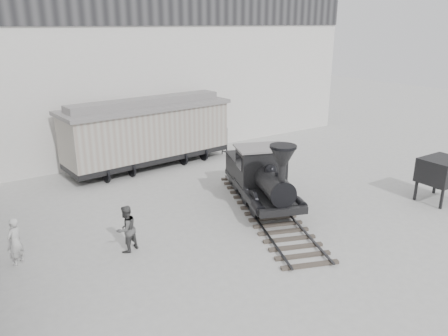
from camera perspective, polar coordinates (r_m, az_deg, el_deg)
ground at (r=17.07m, az=7.59°, el=-10.36°), size 90.00×90.00×0.00m
north_wall at (r=28.06m, az=-12.91°, el=12.64°), size 34.00×2.51×11.00m
locomotive at (r=20.14m, az=5.13°, el=-1.62°), size 5.52×10.04×3.50m
boxcar at (r=25.99m, az=-9.93°, el=4.75°), size 10.19×3.90×4.09m
visitor_a at (r=17.19m, az=-25.63°, el=-8.65°), size 0.76×0.74×1.75m
visitor_b at (r=16.74m, az=-12.65°, el=-7.77°), size 1.07×0.97×1.82m
coal_hopper at (r=23.10m, az=26.49°, el=-0.66°), size 1.96×1.61×2.12m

